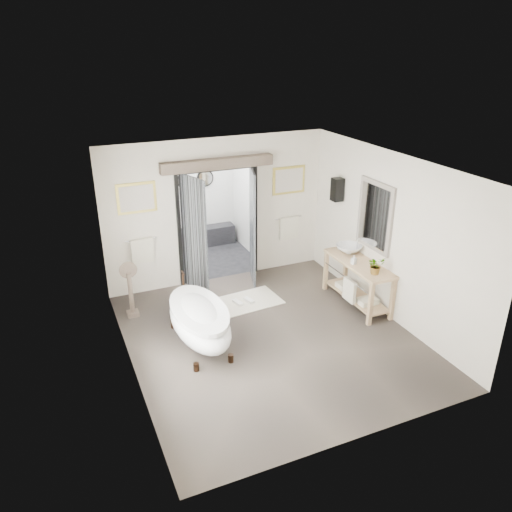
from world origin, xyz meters
The scene contains 13 objects.
ground_plane centered at (0.00, 0.00, 0.00)m, with size 5.00×5.00×0.00m, color brown.
room_shell centered at (-0.04, -0.12, 1.86)m, with size 4.52×5.02×2.91m.
shower_room centered at (0.00, 3.99, 0.91)m, with size 2.22×2.01×2.51m.
back_wall_dressing centered at (0.00, 2.32, 1.56)m, with size 3.82×0.79×2.52m.
clawfoot_tub centered at (-1.12, 0.30, 0.45)m, with size 0.84×1.88×0.92m.
vanity centered at (1.95, 0.42, 0.51)m, with size 0.57×1.60×0.85m.
pedestal_mirror centered at (-1.95, 1.67, 0.45)m, with size 0.31×0.20×1.05m.
rug centered at (0.14, 1.31, 0.01)m, with size 1.20×0.80×0.01m, color silver.
slippers centered at (0.04, 1.28, 0.04)m, with size 0.38×0.26×0.05m.
basin centered at (2.02, 0.85, 0.93)m, with size 0.49×0.49×0.17m, color white.
plant centered at (1.95, -0.08, 1.01)m, with size 0.29×0.25×0.32m, color gray.
soap_bottle_a centered at (1.83, 0.41, 0.94)m, with size 0.08×0.08×0.17m, color gray.
soap_bottle_b centered at (1.98, 1.07, 0.93)m, with size 0.13×0.13×0.16m, color gray.
Camera 1 is at (-3.04, -6.38, 4.58)m, focal length 35.00 mm.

